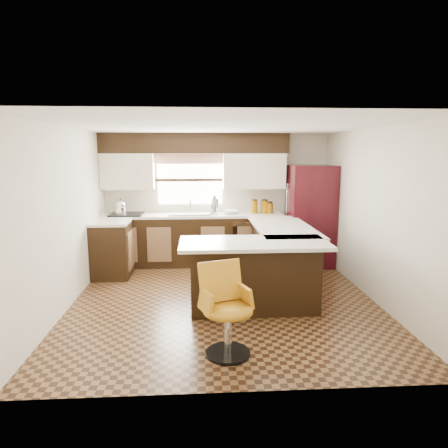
{
  "coord_description": "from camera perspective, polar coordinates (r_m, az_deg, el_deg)",
  "views": [
    {
      "loc": [
        -0.34,
        -5.35,
        2.06
      ],
      "look_at": [
        0.03,
        0.45,
        1.01
      ],
      "focal_mm": 32.0,
      "sensor_mm": 36.0,
      "label": 1
    }
  ],
  "objects": [
    {
      "name": "wall_left",
      "position": [
        5.7,
        -21.59,
        0.79
      ],
      "size": [
        0.0,
        4.4,
        4.4
      ],
      "primitive_type": "plane",
      "rotation": [
        1.57,
        0.0,
        1.57
      ],
      "color": "beige",
      "rests_on": "floor"
    },
    {
      "name": "canister_med",
      "position": [
        7.44,
        5.77,
        2.42
      ],
      "size": [
        0.14,
        0.14,
        0.23
      ],
      "primitive_type": "cylinder",
      "color": "#7C4E04",
      "rests_on": "counter_back"
    },
    {
      "name": "wall_back",
      "position": [
        7.61,
        -1.05,
        3.71
      ],
      "size": [
        4.4,
        0.0,
        4.4
      ],
      "primitive_type": "plane",
      "rotation": [
        1.57,
        0.0,
        0.0
      ],
      "color": "beige",
      "rests_on": "floor"
    },
    {
      "name": "floor",
      "position": [
        5.74,
        -0.01,
        -10.82
      ],
      "size": [
        4.4,
        4.4,
        0.0
      ],
      "primitive_type": "plane",
      "color": "#49301A",
      "rests_on": "ground"
    },
    {
      "name": "mixing_bowl",
      "position": [
        7.35,
        0.9,
        1.75
      ],
      "size": [
        0.32,
        0.32,
        0.07
      ],
      "primitive_type": "imported",
      "rotation": [
        0.0,
        0.0,
        -0.16
      ],
      "color": "white",
      "rests_on": "counter_back"
    },
    {
      "name": "valance",
      "position": [
        7.49,
        -4.92,
        9.25
      ],
      "size": [
        1.3,
        0.06,
        0.18
      ],
      "primitive_type": "cube",
      "color": "#D19B93",
      "rests_on": "wall_back"
    },
    {
      "name": "bar_chair",
      "position": [
        4.14,
        0.58,
        -12.34
      ],
      "size": [
        0.65,
        0.65,
        0.95
      ],
      "primitive_type": null,
      "rotation": [
        0.0,
        0.0,
        0.36
      ],
      "color": "#BF7E14",
      "rests_on": "floor"
    },
    {
      "name": "cooktop",
      "position": [
        7.43,
        -13.75,
        1.37
      ],
      "size": [
        0.58,
        0.5,
        0.02
      ],
      "primitive_type": "cube",
      "color": "black",
      "rests_on": "counter_back"
    },
    {
      "name": "upper_cab_right",
      "position": [
        7.45,
        4.27,
        7.56
      ],
      "size": [
        1.14,
        0.35,
        0.64
      ],
      "primitive_type": "cube",
      "color": "beige",
      "rests_on": "wall_back"
    },
    {
      "name": "counter_back",
      "position": [
        7.34,
        -4.45,
        1.25
      ],
      "size": [
        3.3,
        0.6,
        0.04
      ],
      "primitive_type": "cube",
      "color": "silver",
      "rests_on": "base_cab_back"
    },
    {
      "name": "canister_large",
      "position": [
        7.41,
        4.34,
        2.44
      ],
      "size": [
        0.12,
        0.12,
        0.24
      ],
      "primitive_type": "cylinder",
      "color": "#7C4E04",
      "rests_on": "counter_back"
    },
    {
      "name": "counter_pen_return",
      "position": [
        5.09,
        4.3,
        -2.76
      ],
      "size": [
        1.89,
        0.84,
        0.04
      ],
      "primitive_type": "cube",
      "color": "silver",
      "rests_on": "peninsula_return"
    },
    {
      "name": "wall_front",
      "position": [
        3.28,
        2.41,
        -5.02
      ],
      "size": [
        4.4,
        0.0,
        4.4
      ],
      "primitive_type": "plane",
      "rotation": [
        -1.57,
        0.0,
        0.0
      ],
      "color": "beige",
      "rests_on": "floor"
    },
    {
      "name": "counter_pen_long",
      "position": [
        6.22,
        8.4,
        -0.46
      ],
      "size": [
        0.84,
        1.95,
        0.04
      ],
      "primitive_type": "cube",
      "color": "silver",
      "rests_on": "peninsula_long"
    },
    {
      "name": "base_cab_left",
      "position": [
        6.95,
        -15.69,
        -3.58
      ],
      "size": [
        0.6,
        0.7,
        0.9
      ],
      "primitive_type": "cube",
      "color": "black",
      "rests_on": "floor"
    },
    {
      "name": "kettle",
      "position": [
        7.43,
        -14.55,
        2.49
      ],
      "size": [
        0.2,
        0.2,
        0.27
      ],
      "primitive_type": null,
      "color": "silver",
      "rests_on": "cooktop"
    },
    {
      "name": "percolator",
      "position": [
        7.32,
        -1.36,
        2.61
      ],
      "size": [
        0.15,
        0.15,
        0.3
      ],
      "primitive_type": "cylinder",
      "color": "silver",
      "rests_on": "counter_back"
    },
    {
      "name": "refrigerator",
      "position": [
        7.46,
        12.18,
        1.16
      ],
      "size": [
        0.79,
        0.75,
        1.83
      ],
      "primitive_type": "cube",
      "color": "black",
      "rests_on": "floor"
    },
    {
      "name": "dishwasher",
      "position": [
        7.21,
        3.56,
        -2.89
      ],
      "size": [
        0.58,
        0.03,
        0.78
      ],
      "primitive_type": "cube",
      "color": "black",
      "rests_on": "floor"
    },
    {
      "name": "window_pane",
      "position": [
        7.55,
        -4.87,
        6.29
      ],
      "size": [
        1.2,
        0.02,
        0.9
      ],
      "primitive_type": "cube",
      "color": "white",
      "rests_on": "wall_back"
    },
    {
      "name": "soffit",
      "position": [
        7.38,
        -4.18,
        11.42
      ],
      "size": [
        3.4,
        0.35,
        0.36
      ],
      "primitive_type": "cube",
      "color": "black",
      "rests_on": "wall_back"
    },
    {
      "name": "canister_small",
      "position": [
        7.46,
        6.48,
        2.26
      ],
      "size": [
        0.14,
        0.14,
        0.19
      ],
      "primitive_type": "cylinder",
      "color": "#7C4E04",
      "rests_on": "counter_back"
    },
    {
      "name": "sink",
      "position": [
        7.32,
        -4.85,
        1.52
      ],
      "size": [
        0.75,
        0.45,
        0.03
      ],
      "primitive_type": "cube",
      "color": "#B2B2B7",
      "rests_on": "counter_back"
    },
    {
      "name": "peninsula_return",
      "position": [
        5.3,
        4.32,
        -7.52
      ],
      "size": [
        1.65,
        0.6,
        0.9
      ],
      "primitive_type": "cube",
      "color": "black",
      "rests_on": "floor"
    },
    {
      "name": "peninsula_long",
      "position": [
        6.31,
        7.84,
        -4.68
      ],
      "size": [
        0.6,
        1.95,
        0.9
      ],
      "primitive_type": "cube",
      "color": "black",
      "rests_on": "floor"
    },
    {
      "name": "counter_left",
      "position": [
        6.86,
        -15.88,
        0.25
      ],
      "size": [
        0.6,
        0.7,
        0.04
      ],
      "primitive_type": "cube",
      "color": "silver",
      "rests_on": "base_cab_left"
    },
    {
      "name": "upper_cab_left",
      "position": [
        7.49,
        -13.58,
        7.32
      ],
      "size": [
        0.94,
        0.35,
        0.64
      ],
      "primitive_type": "cube",
      "color": "beige",
      "rests_on": "wall_back"
    },
    {
      "name": "wall_right",
      "position": [
        5.94,
        20.65,
        1.21
      ],
      "size": [
        0.0,
        4.4,
        4.4
      ],
      "primitive_type": "plane",
      "rotation": [
        1.57,
        0.0,
        -1.57
      ],
      "color": "beige",
      "rests_on": "floor"
    },
    {
      "name": "base_cab_back",
      "position": [
        7.43,
        -4.4,
        -2.35
      ],
      "size": [
        3.3,
        0.6,
        0.9
      ],
      "primitive_type": "cube",
      "color": "black",
      "rests_on": "floor"
    },
    {
      "name": "ceiling",
      "position": [
        5.37,
        -0.01,
        13.82
      ],
      "size": [
        4.4,
        4.4,
        0.0
      ],
      "primitive_type": "plane",
      "rotation": [
        3.14,
        0.0,
        0.0
      ],
      "color": "silver",
      "rests_on": "wall_back"
    }
  ]
}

